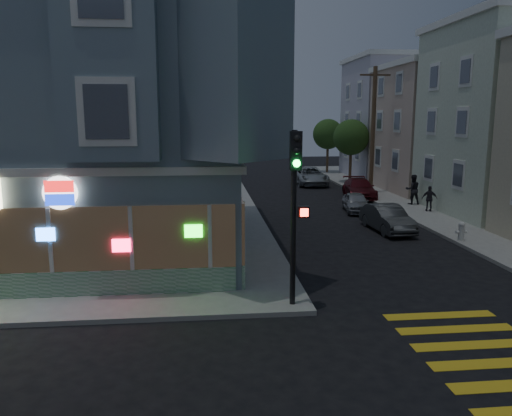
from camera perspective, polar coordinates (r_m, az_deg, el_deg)
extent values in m
plane|color=black|center=(12.57, -4.92, -16.19)|extent=(120.00, 120.00, 0.00)
cube|color=gray|center=(37.18, -26.91, 0.65)|extent=(33.00, 42.00, 0.15)
cube|color=slate|center=(23.01, -21.02, 9.77)|extent=(14.00, 14.00, 11.00)
cube|color=silver|center=(23.07, -20.75, 5.68)|extent=(14.30, 14.30, 0.25)
cube|color=#196B33|center=(17.06, -26.01, -7.98)|extent=(13.60, 0.12, 0.80)
cube|color=#382B1E|center=(16.70, -26.39, -3.41)|extent=(13.60, 0.10, 2.00)
cylinder|color=white|center=(15.87, -21.49, 1.62)|extent=(1.00, 0.12, 1.00)
cube|color=#C1AC95|center=(41.23, 22.76, 8.21)|extent=(12.00, 8.60, 9.00)
cube|color=#AAA7B8|center=(49.32, 17.80, 9.60)|extent=(12.00, 8.60, 10.50)
cylinder|color=#4C3826|center=(37.29, 13.22, 8.59)|extent=(0.30, 0.30, 9.00)
cube|color=#4C3826|center=(37.39, 13.47, 14.57)|extent=(2.20, 0.12, 0.12)
cylinder|color=#4C3826|center=(43.22, 10.73, 5.03)|extent=(0.24, 0.24, 3.20)
sphere|color=#244719|center=(43.08, 10.83, 7.94)|extent=(3.00, 3.00, 3.00)
cylinder|color=#4C3826|center=(50.91, 8.16, 5.88)|extent=(0.24, 0.24, 3.20)
sphere|color=#244719|center=(50.80, 8.23, 8.36)|extent=(3.00, 3.00, 3.00)
imported|color=black|center=(33.17, 17.47, 2.04)|extent=(0.95, 0.76, 1.89)
imported|color=#26232C|center=(31.00, 19.22, 1.02)|extent=(0.94, 0.60, 1.50)
imported|color=#929599|center=(30.45, 11.36, 0.64)|extent=(1.83, 3.58, 1.17)
imported|color=#383B3D|center=(25.60, 14.76, -1.15)|extent=(1.67, 4.09, 1.32)
imported|color=#53131A|center=(35.89, 11.72, 2.21)|extent=(2.40, 4.82, 1.34)
imported|color=#9DA3A7|center=(42.25, 6.18, 3.66)|extent=(2.49, 5.34, 1.48)
cylinder|color=black|center=(14.40, 4.30, -1.32)|extent=(0.16, 0.16, 5.11)
cube|color=black|center=(13.92, 4.57, 6.55)|extent=(0.35, 0.31, 1.07)
sphere|color=black|center=(13.74, 4.72, 7.91)|extent=(0.20, 0.20, 0.20)
sphere|color=black|center=(13.76, 4.69, 6.51)|extent=(0.20, 0.20, 0.20)
sphere|color=#19F23F|center=(13.78, 4.67, 5.11)|extent=(0.20, 0.20, 0.20)
cube|color=black|center=(14.22, 5.45, -0.43)|extent=(0.34, 0.23, 0.33)
cube|color=#FF2614|center=(14.11, 5.54, -0.52)|extent=(0.22, 0.02, 0.22)
cylinder|color=silver|center=(24.24, 22.40, -2.67)|extent=(0.26, 0.26, 0.66)
sphere|color=silver|center=(24.16, 22.47, -1.79)|extent=(0.28, 0.28, 0.28)
cylinder|color=silver|center=(24.23, 22.41, -2.55)|extent=(0.49, 0.13, 0.13)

